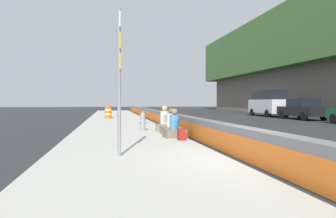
{
  "coord_description": "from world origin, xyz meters",
  "views": [
    {
      "loc": [
        -6.72,
        3.27,
        1.48
      ],
      "look_at": [
        8.73,
        0.34,
        1.1
      ],
      "focal_mm": 33.46,
      "sensor_mm": 36.0,
      "label": 1
    }
  ],
  "objects_px": {
    "seated_person_middle": "(171,126)",
    "backpack": "(182,135)",
    "construction_barrel": "(108,112)",
    "parked_car_fourth": "(302,109)",
    "seated_person_rear": "(165,123)",
    "route_sign_post": "(119,71)",
    "fire_hydrant": "(143,121)",
    "parked_car_midline": "(269,103)",
    "seated_person_foreground": "(175,128)"
  },
  "relations": [
    {
      "from": "parked_car_midline",
      "to": "seated_person_rear",
      "type": "bearing_deg",
      "value": 138.11
    },
    {
      "from": "fire_hydrant",
      "to": "backpack",
      "type": "relative_size",
      "value": 2.2
    },
    {
      "from": "backpack",
      "to": "construction_barrel",
      "type": "height_order",
      "value": "construction_barrel"
    },
    {
      "from": "seated_person_middle",
      "to": "backpack",
      "type": "height_order",
      "value": "seated_person_middle"
    },
    {
      "from": "fire_hydrant",
      "to": "seated_person_middle",
      "type": "bearing_deg",
      "value": -150.14
    },
    {
      "from": "seated_person_middle",
      "to": "route_sign_post",
      "type": "bearing_deg",
      "value": 155.36
    },
    {
      "from": "parked_car_midline",
      "to": "seated_person_middle",
      "type": "bearing_deg",
      "value": 140.53
    },
    {
      "from": "seated_person_middle",
      "to": "seated_person_rear",
      "type": "bearing_deg",
      "value": 2.03
    },
    {
      "from": "route_sign_post",
      "to": "seated_person_middle",
      "type": "bearing_deg",
      "value": -24.64
    },
    {
      "from": "fire_hydrant",
      "to": "construction_barrel",
      "type": "bearing_deg",
      "value": 8.47
    },
    {
      "from": "seated_person_rear",
      "to": "construction_barrel",
      "type": "distance_m",
      "value": 11.48
    },
    {
      "from": "backpack",
      "to": "construction_barrel",
      "type": "bearing_deg",
      "value": 9.76
    },
    {
      "from": "route_sign_post",
      "to": "parked_car_midline",
      "type": "relative_size",
      "value": 0.7
    },
    {
      "from": "construction_barrel",
      "to": "backpack",
      "type": "bearing_deg",
      "value": -170.24
    },
    {
      "from": "backpack",
      "to": "parked_car_fourth",
      "type": "relative_size",
      "value": 0.09
    },
    {
      "from": "seated_person_foreground",
      "to": "construction_barrel",
      "type": "distance_m",
      "value": 13.96
    },
    {
      "from": "seated_person_middle",
      "to": "seated_person_rear",
      "type": "distance_m",
      "value": 1.24
    },
    {
      "from": "fire_hydrant",
      "to": "construction_barrel",
      "type": "height_order",
      "value": "construction_barrel"
    },
    {
      "from": "route_sign_post",
      "to": "parked_car_fourth",
      "type": "relative_size",
      "value": 0.79
    },
    {
      "from": "seated_person_foreground",
      "to": "construction_barrel",
      "type": "height_order",
      "value": "seated_person_foreground"
    },
    {
      "from": "seated_person_foreground",
      "to": "backpack",
      "type": "relative_size",
      "value": 2.69
    },
    {
      "from": "fire_hydrant",
      "to": "seated_person_foreground",
      "type": "distance_m",
      "value": 3.15
    },
    {
      "from": "seated_person_foreground",
      "to": "backpack",
      "type": "xyz_separation_m",
      "value": [
        -0.89,
        -0.06,
        -0.14
      ]
    },
    {
      "from": "route_sign_post",
      "to": "backpack",
      "type": "distance_m",
      "value": 4.02
    },
    {
      "from": "route_sign_post",
      "to": "seated_person_rear",
      "type": "distance_m",
      "value": 6.82
    },
    {
      "from": "fire_hydrant",
      "to": "backpack",
      "type": "distance_m",
      "value": 4.03
    },
    {
      "from": "construction_barrel",
      "to": "parked_car_midline",
      "type": "distance_m",
      "value": 15.93
    },
    {
      "from": "seated_person_middle",
      "to": "parked_car_midline",
      "type": "distance_m",
      "value": 20.43
    },
    {
      "from": "seated_person_foreground",
      "to": "backpack",
      "type": "bearing_deg",
      "value": -176.08
    },
    {
      "from": "route_sign_post",
      "to": "seated_person_foreground",
      "type": "height_order",
      "value": "route_sign_post"
    },
    {
      "from": "seated_person_middle",
      "to": "seated_person_rear",
      "type": "height_order",
      "value": "seated_person_rear"
    },
    {
      "from": "seated_person_middle",
      "to": "parked_car_midline",
      "type": "xyz_separation_m",
      "value": [
        15.76,
        -12.98,
        0.88
      ]
    },
    {
      "from": "seated_person_rear",
      "to": "backpack",
      "type": "height_order",
      "value": "seated_person_rear"
    },
    {
      "from": "construction_barrel",
      "to": "parked_car_fourth",
      "type": "height_order",
      "value": "parked_car_fourth"
    },
    {
      "from": "backpack",
      "to": "construction_barrel",
      "type": "xyz_separation_m",
      "value": [
        14.63,
        2.52,
        0.28
      ]
    },
    {
      "from": "seated_person_foreground",
      "to": "seated_person_middle",
      "type": "relative_size",
      "value": 1.0
    },
    {
      "from": "construction_barrel",
      "to": "parked_car_fourth",
      "type": "xyz_separation_m",
      "value": [
        -2.3,
        -15.46,
        0.24
      ]
    },
    {
      "from": "fire_hydrant",
      "to": "construction_barrel",
      "type": "xyz_separation_m",
      "value": [
        10.71,
        1.59,
        0.03
      ]
    },
    {
      "from": "seated_person_middle",
      "to": "parked_car_fourth",
      "type": "xyz_separation_m",
      "value": [
        10.13,
        -12.87,
        0.39
      ]
    },
    {
      "from": "seated_person_middle",
      "to": "seated_person_rear",
      "type": "relative_size",
      "value": 0.93
    },
    {
      "from": "construction_barrel",
      "to": "fire_hydrant",
      "type": "bearing_deg",
      "value": -171.53
    },
    {
      "from": "backpack",
      "to": "construction_barrel",
      "type": "relative_size",
      "value": 0.42
    },
    {
      "from": "seated_person_middle",
      "to": "backpack",
      "type": "bearing_deg",
      "value": 178.32
    },
    {
      "from": "route_sign_post",
      "to": "parked_car_midline",
      "type": "distance_m",
      "value": 25.75
    },
    {
      "from": "construction_barrel",
      "to": "parked_car_midline",
      "type": "height_order",
      "value": "parked_car_midline"
    },
    {
      "from": "fire_hydrant",
      "to": "construction_barrel",
      "type": "distance_m",
      "value": 10.83
    },
    {
      "from": "seated_person_rear",
      "to": "seated_person_foreground",
      "type": "bearing_deg",
      "value": 178.16
    },
    {
      "from": "fire_hydrant",
      "to": "seated_person_middle",
      "type": "distance_m",
      "value": 1.99
    },
    {
      "from": "seated_person_foreground",
      "to": "fire_hydrant",
      "type": "bearing_deg",
      "value": 15.88
    },
    {
      "from": "fire_hydrant",
      "to": "construction_barrel",
      "type": "relative_size",
      "value": 0.93
    }
  ]
}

